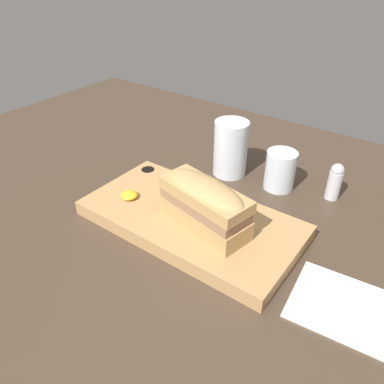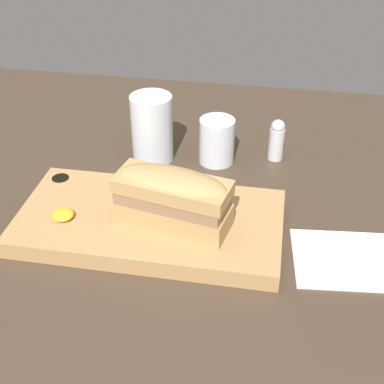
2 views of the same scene
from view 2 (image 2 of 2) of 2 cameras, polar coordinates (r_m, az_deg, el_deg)
The scene contains 8 objects.
dining_table at distance 81.94cm, azimuth -7.49°, elevation -4.44°, with size 147.88×112.53×2.00cm.
serving_board at distance 79.92cm, azimuth -4.54°, elevation -3.22°, with size 38.95×19.90×2.76cm.
sandwich at distance 74.47cm, azimuth -2.10°, elevation -0.49°, with size 17.16×9.54×8.84cm.
mustard_dollop at distance 80.10cm, azimuth -13.60°, elevation -2.36°, with size 3.18×3.18×1.27cm.
water_glass at distance 95.16cm, azimuth -4.21°, elevation 6.36°, with size 7.34×7.34×12.13cm.
wine_glass at distance 94.87cm, azimuth 2.66°, elevation 5.29°, with size 6.23×6.23×8.20cm.
napkin at distance 78.94cm, azimuth 18.69°, elevation -6.97°, with size 22.95×14.14×0.40cm.
salt_shaker at distance 96.66cm, azimuth 9.03°, elevation 5.59°, with size 2.73×2.73×7.72cm.
Camera 2 is at (21.37, -60.09, 52.44)cm, focal length 50.00 mm.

